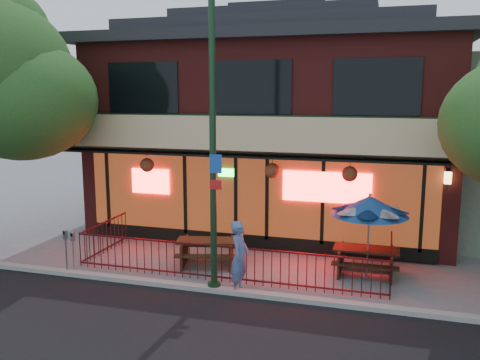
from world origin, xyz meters
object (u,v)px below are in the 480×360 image
(picnic_table_right, at_px, (366,257))
(parking_meter_far, at_px, (66,244))
(parking_meter_near, at_px, (73,246))
(patio_umbrella, at_px, (370,206))
(pedestrian, at_px, (240,257))
(street_light, at_px, (213,165))
(picnic_table_left, at_px, (208,248))

(picnic_table_right, distance_m, parking_meter_far, 8.08)
(parking_meter_far, bearing_deg, parking_meter_near, 10.24)
(patio_umbrella, bearing_deg, picnic_table_right, 103.84)
(pedestrian, distance_m, parking_meter_far, 4.85)
(street_light, relative_size, picnic_table_right, 4.06)
(street_light, xyz_separation_m, patio_umbrella, (3.60, 2.02, -1.20))
(street_light, relative_size, parking_meter_far, 5.70)
(street_light, height_order, picnic_table_right, street_light)
(pedestrian, bearing_deg, picnic_table_right, -52.19)
(street_light, xyz_separation_m, picnic_table_left, (-0.80, 1.75, -2.66))
(picnic_table_left, bearing_deg, pedestrian, -49.51)
(street_light, height_order, patio_umbrella, street_light)
(picnic_table_left, height_order, picnic_table_right, picnic_table_left)
(picnic_table_left, distance_m, parking_meter_near, 3.66)
(parking_meter_near, bearing_deg, picnic_table_left, 28.59)
(patio_umbrella, distance_m, parking_meter_far, 8.14)
(picnic_table_left, relative_size, parking_meter_near, 1.69)
(pedestrian, relative_size, parking_meter_far, 1.47)
(picnic_table_left, height_order, parking_meter_far, parking_meter_far)
(patio_umbrella, distance_m, parking_meter_near, 7.95)
(street_light, bearing_deg, parking_meter_near, 179.96)
(pedestrian, bearing_deg, street_light, 96.32)
(picnic_table_right, bearing_deg, street_light, -148.45)
(picnic_table_right, xyz_separation_m, parking_meter_near, (-7.56, -2.18, 0.31))
(street_light, distance_m, picnic_table_right, 4.95)
(parking_meter_near, relative_size, parking_meter_far, 0.96)
(picnic_table_left, height_order, pedestrian, pedestrian)
(picnic_table_left, distance_m, patio_umbrella, 4.64)
(picnic_table_left, relative_size, pedestrian, 1.10)
(patio_umbrella, height_order, parking_meter_far, patio_umbrella)
(street_light, height_order, parking_meter_near, street_light)
(picnic_table_left, bearing_deg, street_light, -65.33)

